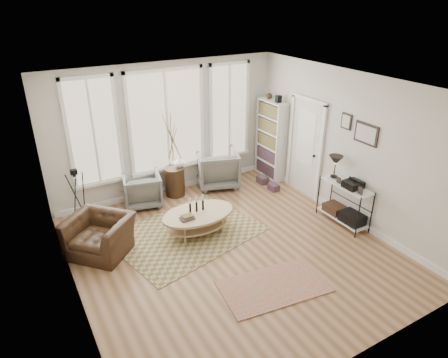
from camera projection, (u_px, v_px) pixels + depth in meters
room at (232, 176)px, 6.54m from camera, size 5.50×5.54×2.90m
bay_window at (167, 123)px, 8.56m from camera, size 4.14×0.12×2.24m
door at (306, 146)px, 8.69m from camera, size 0.09×1.06×2.22m
bookcase at (271, 139)px, 9.55m from camera, size 0.31×0.85×2.06m
low_shelf at (344, 200)px, 7.74m from camera, size 0.38×1.08×1.30m
wall_art at (361, 130)px, 7.26m from camera, size 0.04×0.88×0.44m
rug_main at (186, 233)px, 7.59m from camera, size 2.97×2.48×0.01m
rug_runner at (274, 286)px, 6.21m from camera, size 1.75×1.12×0.01m
coffee_table at (198, 217)px, 7.45m from camera, size 1.41×0.91×0.64m
armchair_left at (142, 189)px, 8.47m from camera, size 0.92×0.94×0.72m
armchair_right at (217, 168)px, 9.29m from camera, size 1.17×1.19×0.86m
side_table at (174, 159)px, 8.66m from camera, size 0.44×0.44×1.83m
vase at (180, 162)px, 8.77m from camera, size 0.23×0.23×0.24m
accent_chair at (99, 236)px, 6.92m from camera, size 1.37×1.37×0.67m
tripod_camera at (79, 203)px, 7.48m from camera, size 0.44×0.44×1.26m
book_stack_near at (263, 180)px, 9.54m from camera, size 0.21×0.27×0.17m
book_stack_far at (274, 187)px, 9.20m from camera, size 0.20×0.25×0.15m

